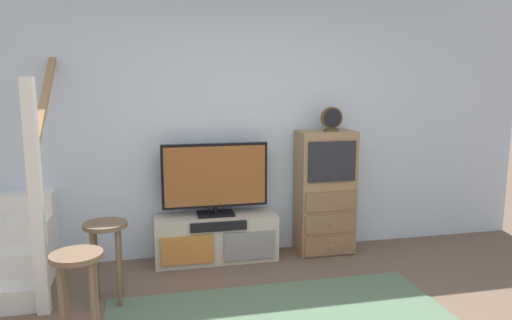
{
  "coord_description": "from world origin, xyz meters",
  "views": [
    {
      "loc": [
        -0.9,
        -2.28,
        1.76
      ],
      "look_at": [
        0.04,
        1.93,
        1.05
      ],
      "focal_mm": 33.11,
      "sensor_mm": 36.0,
      "label": 1
    }
  ],
  "objects_px": {
    "media_console": "(216,238)",
    "bar_stool_near": "(78,277)",
    "side_cabinet": "(325,192)",
    "television": "(215,177)",
    "desk_clock": "(332,119)",
    "bar_stool_far": "(106,243)"
  },
  "relations": [
    {
      "from": "media_console",
      "to": "bar_stool_near",
      "type": "relative_size",
      "value": 1.82
    },
    {
      "from": "side_cabinet",
      "to": "bar_stool_near",
      "type": "bearing_deg",
      "value": -148.46
    },
    {
      "from": "television",
      "to": "bar_stool_near",
      "type": "relative_size",
      "value": 1.57
    },
    {
      "from": "media_console",
      "to": "desk_clock",
      "type": "distance_m",
      "value": 1.66
    },
    {
      "from": "side_cabinet",
      "to": "media_console",
      "type": "bearing_deg",
      "value": -179.49
    },
    {
      "from": "desk_clock",
      "to": "bar_stool_far",
      "type": "height_order",
      "value": "desk_clock"
    },
    {
      "from": "bar_stool_near",
      "to": "desk_clock",
      "type": "bearing_deg",
      "value": 30.75
    },
    {
      "from": "media_console",
      "to": "bar_stool_far",
      "type": "xyz_separation_m",
      "value": [
        -0.98,
        -0.74,
        0.27
      ]
    },
    {
      "from": "television",
      "to": "bar_stool_far",
      "type": "bearing_deg",
      "value": -142.01
    },
    {
      "from": "television",
      "to": "desk_clock",
      "type": "relative_size",
      "value": 4.26
    },
    {
      "from": "side_cabinet",
      "to": "desk_clock",
      "type": "distance_m",
      "value": 0.76
    },
    {
      "from": "media_console",
      "to": "desk_clock",
      "type": "relative_size",
      "value": 4.93
    },
    {
      "from": "media_console",
      "to": "side_cabinet",
      "type": "height_order",
      "value": "side_cabinet"
    },
    {
      "from": "media_console",
      "to": "side_cabinet",
      "type": "xyz_separation_m",
      "value": [
        1.14,
        0.01,
        0.4
      ]
    },
    {
      "from": "media_console",
      "to": "television",
      "type": "xyz_separation_m",
      "value": [
        0.0,
        0.02,
        0.61
      ]
    },
    {
      "from": "media_console",
      "to": "bar_stool_far",
      "type": "relative_size",
      "value": 1.79
    },
    {
      "from": "bar_stool_far",
      "to": "television",
      "type": "bearing_deg",
      "value": 37.99
    },
    {
      "from": "television",
      "to": "side_cabinet",
      "type": "xyz_separation_m",
      "value": [
        1.14,
        -0.01,
        -0.21
      ]
    },
    {
      "from": "media_console",
      "to": "bar_stool_near",
      "type": "height_order",
      "value": "bar_stool_near"
    },
    {
      "from": "media_console",
      "to": "television",
      "type": "height_order",
      "value": "television"
    },
    {
      "from": "media_console",
      "to": "side_cabinet",
      "type": "distance_m",
      "value": 1.21
    },
    {
      "from": "bar_stool_near",
      "to": "bar_stool_far",
      "type": "xyz_separation_m",
      "value": [
        0.13,
        0.63,
        0.01
      ]
    }
  ]
}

